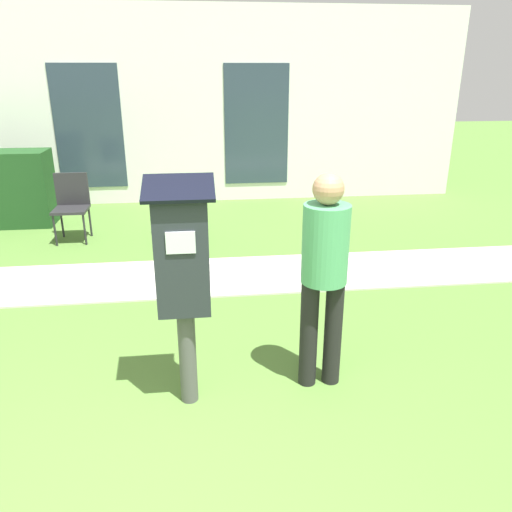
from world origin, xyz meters
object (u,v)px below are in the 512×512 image
person_standing (324,267)px  outdoor_chair_left (72,201)px  parking_meter (183,267)px  outdoor_chair_middle (178,202)px

person_standing → outdoor_chair_left: person_standing is taller
parking_meter → outdoor_chair_left: size_ratio=1.77×
person_standing → outdoor_chair_middle: bearing=102.2°
parking_meter → person_standing: (0.96, 0.10, -0.09)m
person_standing → outdoor_chair_left: size_ratio=1.76×
person_standing → outdoor_chair_middle: person_standing is taller
parking_meter → outdoor_chair_middle: 3.63m
parking_meter → outdoor_chair_middle: bearing=92.5°
parking_meter → person_standing: bearing=6.1°
person_standing → outdoor_chair_left: (-2.54, 3.70, -0.40)m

